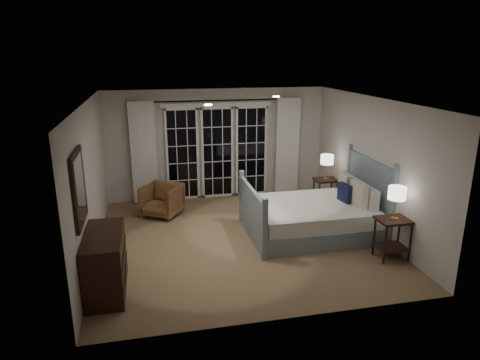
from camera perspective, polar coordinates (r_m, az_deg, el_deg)
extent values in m
plane|color=brown|center=(7.87, 0.06, -7.86)|extent=(5.00, 5.00, 0.00)
plane|color=silver|center=(7.20, 0.06, 10.55)|extent=(5.00, 5.00, 0.00)
cube|color=beige|center=(7.34, -19.36, -0.25)|extent=(0.02, 5.00, 2.50)
cube|color=beige|center=(8.33, 17.12, 1.89)|extent=(0.02, 5.00, 2.50)
cube|color=beige|center=(9.83, -3.08, 4.80)|extent=(5.00, 0.02, 2.50)
cube|color=beige|center=(5.16, 6.08, -6.46)|extent=(5.00, 0.02, 2.50)
cube|color=black|center=(9.75, -7.69, 3.37)|extent=(0.66, 0.02, 2.02)
cube|color=black|center=(9.84, -3.04, 3.63)|extent=(0.66, 0.02, 2.02)
cube|color=black|center=(10.00, 1.50, 3.85)|extent=(0.66, 0.02, 2.02)
cube|color=white|center=(9.64, -3.12, 9.99)|extent=(2.50, 0.04, 0.10)
cylinder|color=black|center=(9.57, -3.08, 10.55)|extent=(3.50, 0.03, 0.03)
cube|color=silver|center=(9.61, -12.73, 3.53)|extent=(0.55, 0.10, 2.25)
cube|color=silver|center=(10.13, 6.32, 4.50)|extent=(0.55, 0.10, 2.25)
cylinder|color=white|center=(7.98, 4.84, 11.02)|extent=(0.12, 0.12, 0.01)
cylinder|color=white|center=(6.71, -4.28, 9.96)|extent=(0.12, 0.12, 0.01)
cube|color=gray|center=(8.17, 9.41, -5.94)|extent=(2.16, 1.69, 0.32)
cube|color=silver|center=(8.07, 9.51, -4.03)|extent=(2.10, 1.63, 0.26)
cube|color=gray|center=(8.47, 16.79, -1.83)|extent=(0.06, 1.69, 1.37)
cube|color=gray|center=(7.72, 1.60, -4.55)|extent=(0.06, 1.69, 0.95)
cube|color=silver|center=(8.08, 16.67, -2.13)|extent=(0.14, 0.60, 0.36)
cube|color=silver|center=(8.62, 14.66, -0.80)|extent=(0.14, 0.60, 0.36)
cube|color=beige|center=(8.03, 15.56, -1.83)|extent=(0.16, 0.46, 0.45)
cube|color=beige|center=(8.50, 13.83, -0.67)|extent=(0.16, 0.46, 0.45)
cube|color=#131A35|center=(8.22, 13.77, -1.66)|extent=(0.15, 0.35, 0.34)
cube|color=black|center=(7.36, 19.86, -5.03)|extent=(0.53, 0.43, 0.04)
cube|color=black|center=(7.54, 19.50, -8.44)|extent=(0.49, 0.38, 0.03)
cylinder|color=black|center=(7.24, 18.78, -8.22)|extent=(0.04, 0.04, 0.66)
cylinder|color=black|center=(7.47, 21.76, -7.75)|extent=(0.04, 0.04, 0.66)
cylinder|color=black|center=(7.51, 17.45, -7.19)|extent=(0.04, 0.04, 0.66)
cylinder|color=black|center=(7.73, 20.37, -6.77)|extent=(0.04, 0.04, 0.66)
cube|color=black|center=(9.44, 11.38, 0.02)|extent=(0.49, 0.39, 0.04)
cube|color=black|center=(9.58, 11.23, -2.50)|extent=(0.45, 0.35, 0.03)
cylinder|color=black|center=(9.32, 10.50, -2.17)|extent=(0.04, 0.04, 0.60)
cylinder|color=black|center=(9.48, 12.78, -1.98)|extent=(0.04, 0.04, 0.60)
cylinder|color=black|center=(9.60, 9.79, -1.58)|extent=(0.04, 0.04, 0.60)
cylinder|color=black|center=(9.75, 12.02, -1.41)|extent=(0.04, 0.04, 0.60)
cylinder|color=tan|center=(7.35, 19.88, -4.82)|extent=(0.12, 0.12, 0.02)
cylinder|color=tan|center=(7.29, 20.01, -3.59)|extent=(0.02, 0.02, 0.32)
cylinder|color=white|center=(7.21, 20.21, -1.64)|extent=(0.28, 0.28, 0.20)
cylinder|color=tan|center=(9.44, 11.39, 0.19)|extent=(0.12, 0.12, 0.02)
cylinder|color=tan|center=(9.39, 11.45, 1.17)|extent=(0.02, 0.02, 0.31)
cylinder|color=white|center=(9.33, 11.54, 2.70)|extent=(0.28, 0.28, 0.20)
imported|color=brown|center=(8.99, -10.33, -2.66)|extent=(0.99, 1.00, 0.67)
cube|color=black|center=(6.40, -17.50, -10.45)|extent=(0.51, 1.22, 0.87)
cube|color=black|center=(6.45, -15.04, -11.51)|extent=(0.01, 1.20, 0.01)
cube|color=black|center=(6.32, -15.24, -9.23)|extent=(0.01, 1.20, 0.01)
cube|color=black|center=(6.03, -20.68, -1.01)|extent=(0.04, 0.85, 1.00)
cube|color=white|center=(6.02, -20.45, -1.00)|extent=(0.01, 0.73, 0.88)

